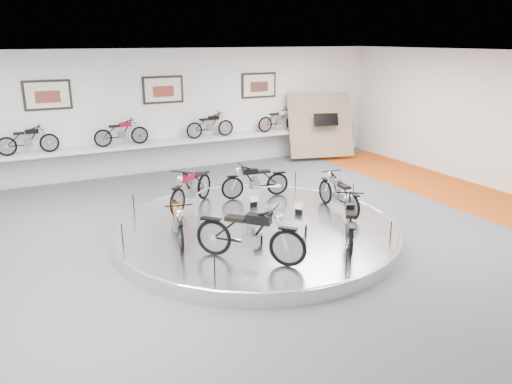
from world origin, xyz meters
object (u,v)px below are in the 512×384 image
bike_b (191,187)px  bike_f (339,193)px  bike_a (255,180)px  bike_e (350,221)px  bike_d (250,233)px  shelf (168,143)px  bike_c (178,220)px  display_platform (256,230)px

bike_b → bike_f: size_ratio=1.09×
bike_a → bike_b: (-1.76, 0.01, 0.05)m
bike_a → bike_e: size_ratio=0.94×
bike_e → bike_f: 1.98m
bike_a → bike_b: size_ratio=0.90×
bike_a → bike_d: bearing=70.2°
bike_a → bike_f: (1.28, -1.90, 0.01)m
bike_a → bike_d: 3.91m
shelf → bike_c: 6.82m
display_platform → bike_e: (1.20, -1.82, 0.64)m
display_platform → bike_c: (-1.86, -0.16, 0.61)m
shelf → bike_f: bearing=-71.5°
display_platform → bike_f: bearing=-2.7°
bike_b → bike_c: size_ratio=1.10×
bike_a → shelf: bearing=-70.5°
display_platform → bike_b: 2.11m
display_platform → bike_b: bike_b is taller
display_platform → shelf: shelf is taller
display_platform → shelf: size_ratio=0.58×
bike_f → bike_a: bearing=39.2°
bike_d → display_platform: bearing=106.8°
display_platform → bike_c: bike_c is taller
shelf → bike_a: bike_a is taller
bike_a → bike_d: size_ratio=0.84×
shelf → bike_f: size_ratio=6.97×
bike_d → bike_e: bearing=42.3°
bike_e → bike_b: bearing=64.0°
display_platform → bike_c: size_ratio=4.06×
bike_b → bike_d: size_ratio=0.93×
bike_c → bike_b: bearing=165.9°
shelf → bike_a: (0.90, -4.60, -0.24)m
display_platform → bike_d: 2.03m
shelf → bike_b: size_ratio=6.37×
bike_a → bike_f: bearing=132.5°
bike_d → bike_f: size_ratio=1.17×
bike_d → bike_f: 3.49m
bike_a → bike_b: bearing=8.1°
bike_a → bike_d: bike_d is taller
bike_b → bike_d: 3.46m
display_platform → bike_c: 1.97m
bike_e → bike_f: bike_e is taller
bike_c → bike_d: size_ratio=0.85×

